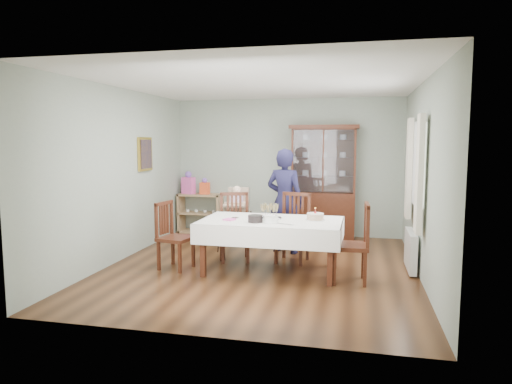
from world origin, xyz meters
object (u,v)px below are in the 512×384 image
(chair_far_right, at_px, (293,242))
(champagne_tray, at_px, (269,214))
(chair_end_right, at_px, (351,259))
(birthday_cake, at_px, (315,217))
(sideboard, at_px, (200,213))
(high_chair, at_px, (237,225))
(gift_bag_orange, at_px, (205,187))
(gift_bag_pink, at_px, (188,184))
(china_cabinet, at_px, (324,180))
(woman, at_px, (285,201))
(chair_end_left, at_px, (175,249))
(chair_far_left, at_px, (235,240))
(dining_table, at_px, (271,246))

(chair_far_right, xyz_separation_m, champagne_tray, (-0.27, -0.54, 0.51))
(chair_end_right, bearing_deg, birthday_cake, -124.20)
(champagne_tray, bearing_deg, chair_end_right, -15.41)
(sideboard, bearing_deg, high_chair, -48.55)
(birthday_cake, bearing_deg, gift_bag_orange, 135.79)
(chair_far_right, xyz_separation_m, gift_bag_pink, (-2.41, 1.83, 0.69))
(china_cabinet, distance_m, woman, 1.40)
(high_chair, bearing_deg, gift_bag_pink, 137.10)
(sideboard, relative_size, chair_far_right, 0.85)
(high_chair, xyz_separation_m, birthday_cake, (1.45, -1.15, 0.38))
(chair_end_left, bearing_deg, sideboard, 22.66)
(chair_far_right, relative_size, woman, 0.61)
(sideboard, height_order, high_chair, high_chair)
(gift_bag_orange, bearing_deg, china_cabinet, -0.04)
(gift_bag_pink, bearing_deg, high_chair, -42.44)
(chair_far_right, xyz_separation_m, chair_end_left, (-1.64, -0.76, -0.02))
(chair_end_right, bearing_deg, high_chair, -129.59)
(gift_bag_pink, bearing_deg, china_cabinet, -0.03)
(chair_far_right, bearing_deg, chair_end_right, -34.68)
(chair_far_left, bearing_deg, gift_bag_pink, 110.42)
(chair_far_left, bearing_deg, china_cabinet, 39.73)
(sideboard, relative_size, chair_end_left, 0.91)
(chair_end_left, xyz_separation_m, champagne_tray, (1.37, 0.22, 0.53))
(chair_end_left, distance_m, chair_end_right, 2.54)
(china_cabinet, distance_m, birthday_cake, 2.41)
(china_cabinet, bearing_deg, chair_far_right, -100.26)
(woman, distance_m, high_chair, 0.95)
(china_cabinet, height_order, chair_end_right, china_cabinet)
(chair_end_right, relative_size, gift_bag_orange, 3.17)
(dining_table, height_order, chair_end_left, chair_end_left)
(sideboard, relative_size, birthday_cake, 3.28)
(chair_end_left, height_order, woman, woman)
(china_cabinet, xyz_separation_m, champagne_tray, (-0.60, -2.37, -0.30))
(china_cabinet, xyz_separation_m, birthday_cake, (0.06, -2.39, -0.31))
(china_cabinet, xyz_separation_m, chair_end_right, (0.57, -2.70, -0.81))
(sideboard, distance_m, chair_far_left, 2.32)
(sideboard, bearing_deg, chair_far_right, -40.55)
(dining_table, distance_m, chair_end_right, 1.15)
(china_cabinet, bearing_deg, chair_far_left, -122.78)
(chair_end_left, height_order, birthday_cake, chair_end_left)
(high_chair, xyz_separation_m, gift_bag_pink, (-1.35, 1.24, 0.57))
(high_chair, height_order, gift_bag_pink, gift_bag_pink)
(woman, height_order, high_chair, woman)
(dining_table, distance_m, sideboard, 3.16)
(chair_end_left, bearing_deg, dining_table, -73.61)
(woman, xyz_separation_m, champagne_tray, (-0.05, -1.10, -0.05))
(champagne_tray, height_order, gift_bag_pink, gift_bag_pink)
(birthday_cake, bearing_deg, chair_end_left, -174.08)
(dining_table, relative_size, birthday_cake, 7.35)
(chair_end_left, height_order, gift_bag_orange, gift_bag_orange)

